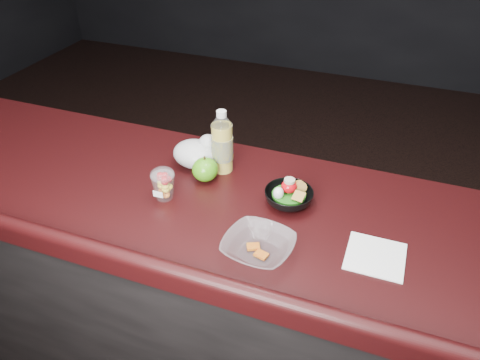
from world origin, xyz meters
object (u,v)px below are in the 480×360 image
Objects in this scene: fruit_cup at (163,183)px; takeout_bowl at (258,247)px; green_apple at (205,169)px; lemonade_bottle at (222,146)px; snack_bowl at (288,196)px.

takeout_bowl is (0.37, -0.14, -0.03)m from fruit_cup.
takeout_bowl is at bearing -44.25° from green_apple.
takeout_bowl is (0.29, -0.28, -0.02)m from green_apple.
lemonade_bottle reaches higher than takeout_bowl.
green_apple is (-0.03, -0.08, -0.05)m from lemonade_bottle.
fruit_cup is at bearing 159.39° from takeout_bowl.
green_apple is (0.08, 0.14, -0.02)m from fruit_cup.
green_apple is at bearing 135.75° from takeout_bowl.
takeout_bowl is (-0.02, -0.25, -0.01)m from snack_bowl.
green_apple is 0.40m from takeout_bowl.
snack_bowl is (0.39, 0.11, -0.03)m from fruit_cup.
snack_bowl is at bearing -5.43° from green_apple.
fruit_cup reaches higher than snack_bowl.
snack_bowl reaches higher than takeout_bowl.
snack_bowl is at bearing 86.38° from takeout_bowl.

